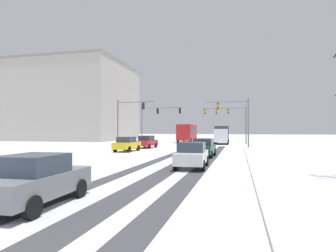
{
  "coord_description": "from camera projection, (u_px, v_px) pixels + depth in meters",
  "views": [
    {
      "loc": [
        7.37,
        -5.81,
        2.39
      ],
      "look_at": [
        0.0,
        24.13,
        2.8
      ],
      "focal_mm": 30.65,
      "sensor_mm": 36.0,
      "label": 1
    }
  ],
  "objects": [
    {
      "name": "bus_oncoming",
      "position": [
        187.0,
        132.0,
        56.13
      ],
      "size": [
        2.91,
        11.07,
        3.38
      ],
      "color": "#B21E1E",
      "rests_on": "ground"
    },
    {
      "name": "wheel_track_left_lane",
      "position": [
        188.0,
        159.0,
        23.31
      ],
      "size": [
        1.13,
        37.93,
        0.01
      ],
      "primitive_type": "cube",
      "color": "#424247",
      "rests_on": "ground"
    },
    {
      "name": "car_grey_sixth",
      "position": [
        36.0,
        180.0,
        9.01
      ],
      "size": [
        1.96,
        4.16,
        1.62
      ],
      "color": "slate",
      "rests_on": "ground"
    },
    {
      "name": "car_red_lead",
      "position": [
        147.0,
        142.0,
        37.68
      ],
      "size": [
        2.02,
        4.19,
        1.62
      ],
      "color": "red",
      "rests_on": "ground"
    },
    {
      "name": "traffic_signal_near_right",
      "position": [
        236.0,
        114.0,
        37.32
      ],
      "size": [
        5.62,
        0.4,
        6.5
      ],
      "color": "slate",
      "rests_on": "ground"
    },
    {
      "name": "wheel_track_center",
      "position": [
        162.0,
        158.0,
        23.82
      ],
      "size": [
        0.85,
        37.93,
        0.01
      ],
      "primitive_type": "cube",
      "color": "#424247",
      "rests_on": "ground"
    },
    {
      "name": "traffic_signal_near_left",
      "position": [
        128.0,
        115.0,
        38.66
      ],
      "size": [
        5.41,
        0.47,
        6.5
      ],
      "color": "slate",
      "rests_on": "ground"
    },
    {
      "name": "office_building_far_left_block",
      "position": [
        72.0,
        102.0,
        68.65
      ],
      "size": [
        26.79,
        22.27,
        17.93
      ],
      "color": "#B2ADA3",
      "rests_on": "ground"
    },
    {
      "name": "box_truck_delivery",
      "position": [
        222.0,
        134.0,
        48.37
      ],
      "size": [
        2.37,
        7.42,
        3.02
      ],
      "color": "silver",
      "rests_on": "ground"
    },
    {
      "name": "wheel_track_right_lane",
      "position": [
        209.0,
        160.0,
        22.89
      ],
      "size": [
        0.91,
        37.93,
        0.01
      ],
      "primitive_type": "cube",
      "color": "#424247",
      "rests_on": "ground"
    },
    {
      "name": "traffic_signal_far_right",
      "position": [
        228.0,
        116.0,
        49.03
      ],
      "size": [
        7.38,
        0.86,
        6.5
      ],
      "color": "slate",
      "rests_on": "ground"
    },
    {
      "name": "car_yellow_cab_second",
      "position": [
        127.0,
        144.0,
        31.59
      ],
      "size": [
        1.97,
        4.17,
        1.62
      ],
      "color": "yellow",
      "rests_on": "ground"
    },
    {
      "name": "car_dark_green_third",
      "position": [
        204.0,
        148.0,
        25.33
      ],
      "size": [
        1.94,
        4.15,
        1.62
      ],
      "color": "#194C2D",
      "rests_on": "ground"
    },
    {
      "name": "sidewalk_kerb_right",
      "position": [
        277.0,
        163.0,
        20.04
      ],
      "size": [
        4.0,
        37.93,
        0.12
      ],
      "primitive_type": "cube",
      "color": "white",
      "rests_on": "ground"
    },
    {
      "name": "traffic_signal_far_left",
      "position": [
        156.0,
        116.0,
        48.41
      ],
      "size": [
        6.94,
        0.84,
        6.5
      ],
      "color": "slate",
      "rests_on": "ground"
    },
    {
      "name": "car_white_fourth",
      "position": [
        192.0,
        155.0,
        17.91
      ],
      "size": [
        1.92,
        4.14,
        1.62
      ],
      "color": "silver",
      "rests_on": "ground"
    }
  ]
}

